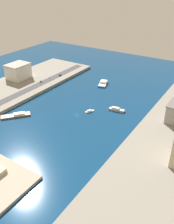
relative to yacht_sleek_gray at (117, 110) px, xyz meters
The scene contains 11 objects.
ground_plane 39.96m from the yacht_sleek_gray, 41.14° to the left, with size 440.00×440.00×0.00m, color navy.
quay_east 127.41m from the yacht_sleek_gray, 11.90° to the left, with size 70.00×240.00×3.26m, color gray.
road_strip 108.24m from the yacht_sleek_gray, 14.05° to the left, with size 10.09×228.00×0.15m, color #38383D.
yacht_sleek_gray is the anchor object (origin of this frame).
catamaran_blue 67.45m from the yacht_sleek_gray, 49.05° to the right, with size 14.54×21.45×4.06m.
barge_flat_brown 97.04m from the yacht_sleek_gray, 39.34° to the left, with size 22.95×25.58×3.19m.
sailboat_small_white 26.84m from the yacht_sleek_gray, 37.32° to the left, with size 6.93×9.34×9.93m.
hotel_broad_white 141.17m from the yacht_sleek_gray, ahead, with size 21.95×27.13×18.40m.
van_white 108.24m from the yacht_sleek_gray, ahead, with size 2.12×4.63×1.53m.
hatchback_blue 109.28m from the yacht_sleek_gray, 20.91° to the right, with size 2.05×4.26×1.55m.
traffic_light_waterfront 99.74m from the yacht_sleek_gray, ahead, with size 0.36×0.36×6.50m.
Camera 1 is at (-118.97, 164.94, 115.75)m, focal length 38.76 mm.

